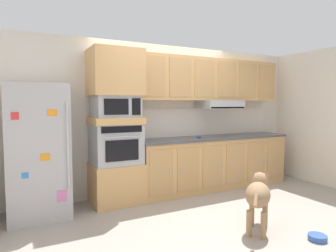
{
  "coord_description": "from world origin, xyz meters",
  "views": [
    {
      "loc": [
        -2.31,
        -3.58,
        1.5
      ],
      "look_at": [
        -0.37,
        0.14,
        1.19
      ],
      "focal_mm": 32.09,
      "sensor_mm": 36.0,
      "label": 1
    }
  ],
  "objects_px": {
    "screwdriver": "(199,137)",
    "dog_food_bowl": "(317,237)",
    "dog": "(258,193)",
    "refrigerator": "(37,151)",
    "microwave": "(115,107)",
    "built_in_oven": "(116,144)"
  },
  "relations": [
    {
      "from": "dog",
      "to": "dog_food_bowl",
      "type": "xyz_separation_m",
      "value": [
        0.38,
        -0.52,
        -0.41
      ]
    },
    {
      "from": "refrigerator",
      "to": "microwave",
      "type": "xyz_separation_m",
      "value": [
        1.09,
        0.07,
        0.58
      ]
    },
    {
      "from": "built_in_oven",
      "to": "dog_food_bowl",
      "type": "xyz_separation_m",
      "value": [
        1.57,
        -2.25,
        -0.87
      ]
    },
    {
      "from": "screwdriver",
      "to": "dog_food_bowl",
      "type": "bearing_deg",
      "value": -87.03
    },
    {
      "from": "dog_food_bowl",
      "to": "dog",
      "type": "bearing_deg",
      "value": 125.89
    },
    {
      "from": "dog",
      "to": "microwave",
      "type": "bearing_deg",
      "value": 82.95
    },
    {
      "from": "dog",
      "to": "screwdriver",
      "type": "bearing_deg",
      "value": 39.42
    },
    {
      "from": "microwave",
      "to": "dog",
      "type": "bearing_deg",
      "value": -55.4
    },
    {
      "from": "microwave",
      "to": "dog",
      "type": "distance_m",
      "value": 2.33
    },
    {
      "from": "refrigerator",
      "to": "screwdriver",
      "type": "height_order",
      "value": "refrigerator"
    },
    {
      "from": "microwave",
      "to": "screwdriver",
      "type": "xyz_separation_m",
      "value": [
        1.46,
        -0.05,
        -0.53
      ]
    },
    {
      "from": "refrigerator",
      "to": "microwave",
      "type": "bearing_deg",
      "value": 3.55
    },
    {
      "from": "screwdriver",
      "to": "dog",
      "type": "relative_size",
      "value": 0.2
    },
    {
      "from": "built_in_oven",
      "to": "refrigerator",
      "type": "bearing_deg",
      "value": -176.45
    },
    {
      "from": "refrigerator",
      "to": "dog_food_bowl",
      "type": "xyz_separation_m",
      "value": [
        2.66,
        -2.18,
        -0.85
      ]
    },
    {
      "from": "microwave",
      "to": "screwdriver",
      "type": "bearing_deg",
      "value": -2.13
    },
    {
      "from": "built_in_oven",
      "to": "dog_food_bowl",
      "type": "distance_m",
      "value": 2.88
    },
    {
      "from": "built_in_oven",
      "to": "screwdriver",
      "type": "height_order",
      "value": "built_in_oven"
    },
    {
      "from": "refrigerator",
      "to": "screwdriver",
      "type": "xyz_separation_m",
      "value": [
        2.55,
        0.01,
        0.05
      ]
    },
    {
      "from": "refrigerator",
      "to": "dog",
      "type": "xyz_separation_m",
      "value": [
        2.28,
        -1.66,
        -0.44
      ]
    },
    {
      "from": "built_in_oven",
      "to": "dog",
      "type": "bearing_deg",
      "value": -55.39
    },
    {
      "from": "microwave",
      "to": "dog_food_bowl",
      "type": "relative_size",
      "value": 3.22
    }
  ]
}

